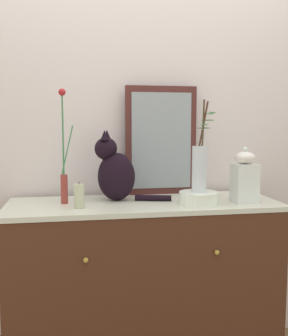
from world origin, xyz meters
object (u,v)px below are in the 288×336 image
Objects in this scene: vase_glass_clear at (200,165)px; jar_lidded_porcelain at (245,178)px; candle_pillar at (79,196)px; sideboard at (144,288)px; mirror_leaning at (161,141)px; vase_slim_green at (64,167)px; bowl_porcelain at (199,198)px; cat_sitting at (115,171)px.

vase_glass_clear is 1.60× the size of jar_lidded_porcelain.
candle_pillar is at bearing 178.67° from vase_glass_clear.
sideboard is 4.88× the size of jar_lidded_porcelain.
vase_glass_clear is 0.26m from jar_lidded_porcelain.
vase_slim_green is (-0.55, -0.19, -0.12)m from mirror_leaning.
vase_glass_clear is 0.62m from candle_pillar.
bowl_porcelain is at bearing -1.45° from candle_pillar.
mirror_leaning is at bearing 140.22° from jar_lidded_porcelain.
mirror_leaning is 0.63m from candle_pillar.
vase_slim_green reaches higher than bowl_porcelain.
jar_lidded_porcelain is at bearing 3.79° from bowl_porcelain.
vase_slim_green is at bearing 168.28° from bowl_porcelain.
jar_lidded_porcelain is at bearing 3.56° from vase_glass_clear.
vase_slim_green is 0.71m from bowl_porcelain.
jar_lidded_porcelain is (0.66, -0.16, -0.03)m from cat_sitting.
mirror_leaning is at bearing 27.92° from cat_sitting.
mirror_leaning is at bearing 19.22° from vase_slim_green.
bowl_porcelain is (0.41, -0.18, -0.12)m from cat_sitting.
candle_pillar reaches higher than sideboard.
mirror_leaning is 2.15× the size of jar_lidded_porcelain.
candle_pillar is at bearing -146.39° from mirror_leaning.
cat_sitting is 0.46m from bowl_porcelain.
vase_slim_green is at bearing 172.43° from jar_lidded_porcelain.
candle_pillar is at bearing -139.20° from cat_sitting.
cat_sitting reaches higher than candle_pillar.
vase_glass_clear is at bearing -23.61° from cat_sitting.
candle_pillar is at bearing -179.90° from jar_lidded_porcelain.
mirror_leaning reaches higher than jar_lidded_porcelain.
jar_lidded_porcelain is 2.24× the size of candle_pillar.
sideboard is at bearing 157.79° from bowl_porcelain.
mirror_leaning reaches higher than vase_glass_clear.
bowl_porcelain is (0.13, -0.33, -0.28)m from mirror_leaning.
jar_lidded_porcelain is (0.52, -0.09, 0.60)m from sideboard.
bowl_porcelain reaches higher than sideboard.
vase_slim_green is 0.69m from vase_glass_clear.
cat_sitting is 0.27m from vase_slim_green.
sideboard is 7.04× the size of bowl_porcelain.
cat_sitting is 0.87× the size of vase_glass_clear.
vase_slim_green is 2.90× the size of bowl_porcelain.
vase_glass_clear reaches higher than cat_sitting.
vase_slim_green is 4.51× the size of candle_pillar.
cat_sitting is 0.27m from candle_pillar.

